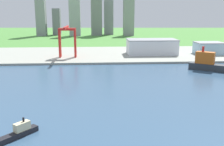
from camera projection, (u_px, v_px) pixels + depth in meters
ground_plane at (113, 97)px, 192.77m from camera, size 2400.00×2400.00×0.00m
water_bay at (121, 134)px, 134.42m from camera, size 840.00×360.00×0.15m
industrial_pier at (104, 54)px, 377.24m from camera, size 840.00×140.00×2.50m
tugboat_small at (19, 132)px, 130.72m from camera, size 17.59×19.59×9.04m
container_barge at (211, 64)px, 275.84m from camera, size 47.95×37.67×24.64m
port_crane_red at (67, 35)px, 336.48m from camera, size 21.90×44.81×39.71m
warehouse_main at (152, 47)px, 366.97m from camera, size 67.56×35.45×20.59m
warehouse_annex at (209, 48)px, 368.14m from camera, size 36.56×28.55×16.49m
distant_skyline at (84, 13)px, 673.33m from camera, size 242.18×57.13×156.97m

